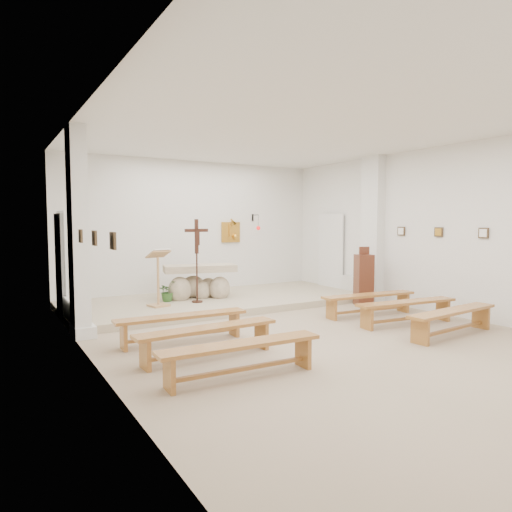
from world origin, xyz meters
TOP-DOWN VIEW (x-y plane):
  - ground at (0.00, 0.00)m, footprint 7.00×10.00m
  - wall_left at (-3.49, 0.00)m, footprint 0.02×10.00m
  - wall_right at (3.49, 0.00)m, footprint 0.02×10.00m
  - wall_back at (0.00, 4.99)m, footprint 7.00×0.02m
  - ceiling at (0.00, 0.00)m, footprint 7.00×10.00m
  - sanctuary_platform at (0.00, 3.50)m, footprint 6.98×3.00m
  - pilaster_left at (-3.37, 2.00)m, footprint 0.26×0.55m
  - pilaster_right at (3.37, 2.00)m, footprint 0.26×0.55m
  - gold_wall_relief at (1.05, 4.96)m, footprint 0.55×0.04m
  - sanctuary_lamp at (1.75, 4.71)m, footprint 0.11×0.36m
  - station_frame_left_front at (-3.47, -0.80)m, footprint 0.03×0.20m
  - station_frame_left_mid at (-3.47, 0.20)m, footprint 0.03×0.20m
  - station_frame_left_rear at (-3.47, 1.20)m, footprint 0.03×0.20m
  - station_frame_right_front at (3.47, -0.80)m, footprint 0.03×0.20m
  - station_frame_right_mid at (3.47, 0.20)m, footprint 0.03×0.20m
  - station_frame_right_rear at (3.47, 1.20)m, footprint 0.03×0.20m
  - radiator_left at (-3.43, 2.70)m, footprint 0.10×0.85m
  - radiator_right at (3.43, 2.70)m, footprint 0.10×0.85m
  - altar at (-0.43, 3.73)m, footprint 1.76×1.02m
  - lectern at (-1.60, 3.18)m, footprint 0.50×0.45m
  - crucifix_stand at (-0.71, 3.22)m, footprint 0.56×0.24m
  - potted_plant at (-1.23, 3.68)m, footprint 0.55×0.53m
  - donation_pedestal at (2.79, 1.68)m, footprint 0.47×0.47m
  - bench_left_front at (-2.05, 0.74)m, footprint 2.15×0.44m
  - bench_right_front at (2.05, 0.74)m, footprint 2.16×0.55m
  - bench_left_second at (-2.05, -0.24)m, footprint 2.15×0.45m
  - bench_right_second at (2.05, -0.24)m, footprint 2.16×0.58m
  - bench_left_third at (-2.05, -1.22)m, footprint 2.15×0.42m
  - bench_right_third at (2.05, -1.22)m, footprint 2.16×0.53m

SIDE VIEW (x-z plane):
  - ground at x=0.00m, z-range 0.00..0.00m
  - sanctuary_platform at x=0.00m, z-range 0.00..0.15m
  - radiator_left at x=-3.43m, z-range 0.01..0.53m
  - radiator_right at x=3.43m, z-range 0.01..0.53m
  - bench_left_front at x=-2.05m, z-range 0.11..0.56m
  - bench_right_front at x=2.05m, z-range 0.11..0.56m
  - bench_left_second at x=-2.05m, z-range 0.11..0.56m
  - bench_right_second at x=2.05m, z-range 0.11..0.56m
  - bench_left_third at x=-2.05m, z-range 0.11..0.56m
  - bench_right_third at x=2.05m, z-range 0.11..0.56m
  - potted_plant at x=-1.23m, z-range 0.15..0.62m
  - altar at x=-0.43m, z-range 0.05..0.91m
  - donation_pedestal at x=2.79m, z-range -0.08..1.28m
  - lectern at x=-1.60m, z-range 0.14..1.37m
  - crucifix_stand at x=-0.71m, z-range 0.29..2.13m
  - gold_wall_relief at x=1.05m, z-range 1.38..1.92m
  - station_frame_left_front at x=-3.47m, z-range 1.62..1.82m
  - station_frame_left_mid at x=-3.47m, z-range 1.62..1.82m
  - station_frame_left_rear at x=-3.47m, z-range 1.62..1.82m
  - station_frame_right_front at x=3.47m, z-range 1.62..1.82m
  - station_frame_right_mid at x=3.47m, z-range 1.62..1.82m
  - station_frame_right_rear at x=3.47m, z-range 1.62..1.82m
  - wall_left at x=-3.49m, z-range 0.00..3.50m
  - wall_right at x=3.49m, z-range 0.00..3.50m
  - wall_back at x=0.00m, z-range 0.00..3.50m
  - pilaster_left at x=-3.37m, z-range 0.00..3.50m
  - pilaster_right at x=3.37m, z-range 0.00..3.50m
  - sanctuary_lamp at x=1.75m, z-range 1.59..2.03m
  - ceiling at x=0.00m, z-range 3.48..3.50m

